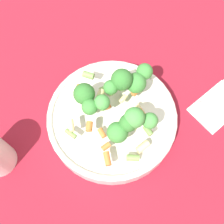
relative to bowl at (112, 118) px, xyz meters
name	(u,v)px	position (x,y,z in m)	size (l,w,h in m)	color
ground_plane	(112,122)	(0.00, 0.00, -0.03)	(3.00, 3.00, 0.00)	maroon
bowl	(112,118)	(0.00, 0.00, 0.00)	(0.30, 0.30, 0.05)	silver
pasta_salad	(119,99)	(0.01, 0.02, 0.07)	(0.22, 0.23, 0.09)	#8CB766
napkin	(218,106)	(0.19, 0.18, -0.02)	(0.12, 0.15, 0.01)	white
spoon	(207,99)	(0.16, 0.18, -0.02)	(0.05, 0.16, 0.01)	silver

